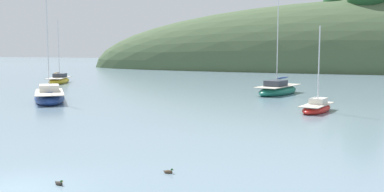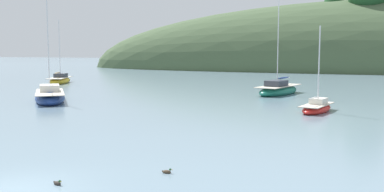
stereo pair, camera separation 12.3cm
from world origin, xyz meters
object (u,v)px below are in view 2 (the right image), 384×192
at_px(sailboat_black_sloop, 278,90).
at_px(duck_lone_left, 167,172).
at_px(sailboat_teal_outer, 60,80).
at_px(duck_trailing, 57,183).
at_px(sailboat_orange_cutter, 50,97).
at_px(sailboat_grey_yawl, 317,108).

height_order(sailboat_black_sloop, duck_lone_left, sailboat_black_sloop).
bearing_deg(sailboat_teal_outer, duck_trailing, -55.65).
bearing_deg(duck_lone_left, sailboat_black_sloop, 89.07).
relative_size(sailboat_black_sloop, duck_lone_left, 24.91).
relative_size(sailboat_black_sloop, duck_trailing, 25.46).
height_order(sailboat_teal_outer, duck_lone_left, sailboat_teal_outer).
distance_m(duck_trailing, duck_lone_left, 4.06).
relative_size(sailboat_black_sloop, sailboat_orange_cutter, 1.09).
xyz_separation_m(sailboat_orange_cutter, duck_trailing, (15.29, -20.91, -0.40)).
height_order(sailboat_grey_yawl, duck_lone_left, sailboat_grey_yawl).
xyz_separation_m(duck_trailing, duck_lone_left, (3.16, 2.55, 0.00)).
bearing_deg(sailboat_teal_outer, sailboat_grey_yawl, -27.36).
height_order(sailboat_black_sloop, duck_trailing, sailboat_black_sloop).
height_order(sailboat_teal_outer, sailboat_orange_cutter, sailboat_orange_cutter).
xyz_separation_m(sailboat_grey_yawl, sailboat_orange_cutter, (-23.34, -0.77, 0.14)).
xyz_separation_m(sailboat_teal_outer, sailboat_orange_cutter, (12.04, -19.08, 0.04)).
bearing_deg(duck_trailing, sailboat_teal_outer, 124.35).
height_order(sailboat_black_sloop, sailboat_orange_cutter, sailboat_black_sloop).
bearing_deg(sailboat_black_sloop, sailboat_teal_outer, 169.01).
relative_size(sailboat_orange_cutter, duck_lone_left, 22.78).
bearing_deg(duck_trailing, sailboat_black_sloop, 83.83).
distance_m(sailboat_black_sloop, duck_trailing, 34.17).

